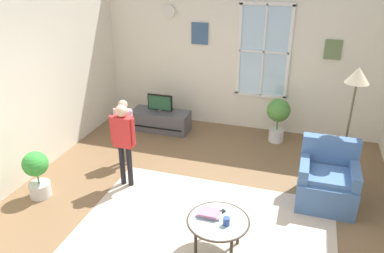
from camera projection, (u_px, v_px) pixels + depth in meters
ground_plane at (189, 222)px, 4.87m from camera, size 5.87×6.89×0.02m
back_wall at (241, 54)px, 7.05m from camera, size 5.27×0.17×2.89m
area_rug at (205, 231)px, 4.69m from camera, size 3.14×2.28×0.01m
tv_stand at (161, 121)px, 7.35m from camera, size 1.12×0.47×0.39m
television at (160, 103)px, 7.19m from camera, size 0.49×0.08×0.34m
armchair at (327, 181)px, 5.13m from camera, size 0.76×0.74×0.87m
coffee_table at (218, 222)px, 4.19m from camera, size 0.71×0.71×0.46m
book_stack at (209, 213)px, 4.24m from camera, size 0.27×0.17×0.06m
cup at (226, 221)px, 4.09m from camera, size 0.07×0.07×0.10m
remote_near_books at (220, 213)px, 4.28m from camera, size 0.11×0.14×0.02m
person_red_shirt at (124, 136)px, 5.33m from camera, size 0.38×0.17×1.27m
person_pink_shirt at (124, 124)px, 5.97m from camera, size 0.33×0.15×1.10m
potted_plant_by_window at (278, 115)px, 6.77m from camera, size 0.42×0.42×0.82m
potted_plant_corner at (37, 172)px, 5.22m from camera, size 0.35×0.35×0.70m
floor_lamp at (356, 88)px, 5.07m from camera, size 0.32×0.32×1.79m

